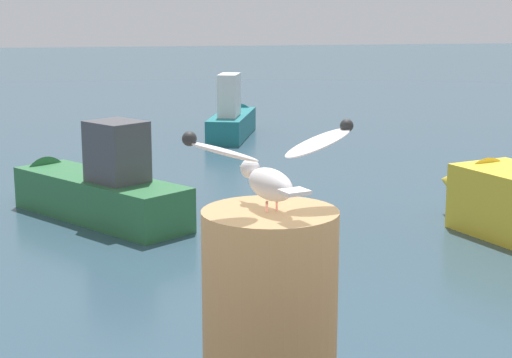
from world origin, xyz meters
TOP-DOWN VIEW (x-y plane):
  - seagull at (-0.12, -0.46)m, footprint 0.58×0.39m
  - boat_teal at (2.36, 16.56)m, footprint 1.72×3.42m
  - boat_green at (-0.94, 9.33)m, footprint 2.97×3.56m

SIDE VIEW (x-z plane):
  - boat_teal at x=2.36m, z-range -0.36..1.21m
  - boat_green at x=-0.94m, z-range -0.35..1.22m
  - seagull at x=-0.12m, z-range 2.47..2.74m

